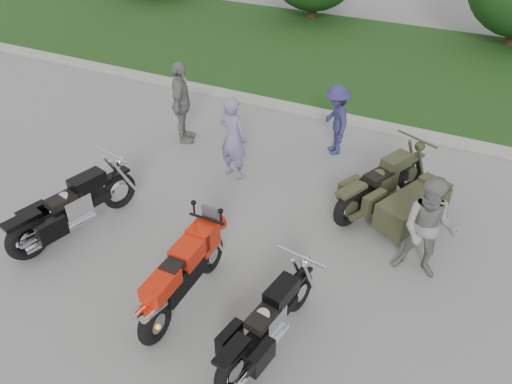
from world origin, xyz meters
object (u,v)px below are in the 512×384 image
at_px(person_grey, 429,230).
at_px(person_denim, 336,120).
at_px(sportbike_red, 182,274).
at_px(cruiser_sidecar, 398,199).
at_px(person_back, 182,103).
at_px(person_stripe, 233,138).
at_px(cruiser_right, 265,326).
at_px(cruiser_left, 70,210).

relative_size(person_grey, person_denim, 1.13).
bearing_deg(person_denim, sportbike_red, -40.84).
distance_m(cruiser_sidecar, person_back, 5.12).
relative_size(person_stripe, person_back, 0.93).
bearing_deg(cruiser_sidecar, person_grey, -36.47).
xyz_separation_m(cruiser_right, person_grey, (1.58, 2.40, 0.44)).
bearing_deg(cruiser_right, person_denim, 108.43).
relative_size(sportbike_red, person_grey, 1.23).
xyz_separation_m(cruiser_left, person_grey, (5.62, 1.67, 0.38)).
distance_m(sportbike_red, person_denim, 5.23).
relative_size(cruiser_right, cruiser_sidecar, 0.96).
relative_size(sportbike_red, person_back, 1.16).
relative_size(cruiser_sidecar, person_back, 1.25).
bearing_deg(cruiser_left, person_stripe, 74.44).
height_order(cruiser_left, person_back, person_back).
bearing_deg(cruiser_left, cruiser_sidecar, 44.22).
xyz_separation_m(cruiser_left, person_back, (-0.08, 3.66, 0.43)).
bearing_deg(sportbike_red, person_grey, 36.14).
distance_m(cruiser_right, person_stripe, 4.35).
bearing_deg(person_grey, cruiser_left, -164.97).
distance_m(person_stripe, person_denim, 2.36).
distance_m(sportbike_red, person_back, 5.00).
distance_m(cruiser_left, cruiser_sidecar, 5.73).
xyz_separation_m(person_denim, person_back, (-3.24, -1.01, 0.15)).
bearing_deg(cruiser_sidecar, cruiser_left, -125.47).
bearing_deg(sportbike_red, person_back, 122.63).
relative_size(cruiser_sidecar, person_denim, 1.49).
distance_m(cruiser_left, person_stripe, 3.32).
bearing_deg(cruiser_sidecar, person_denim, 159.42).
bearing_deg(cruiser_right, cruiser_sidecar, 84.93).
bearing_deg(person_denim, cruiser_left, -69.06).
distance_m(cruiser_left, person_denim, 5.64).
bearing_deg(person_back, person_grey, -132.68).
xyz_separation_m(sportbike_red, person_grey, (3.00, 2.20, 0.28)).
bearing_deg(cruiser_sidecar, person_stripe, -155.55).
xyz_separation_m(person_stripe, person_back, (-1.72, 0.79, 0.06)).
bearing_deg(person_back, cruiser_sidecar, -122.34).
bearing_deg(sportbike_red, person_stripe, 106.04).
bearing_deg(person_denim, person_back, -107.73).
distance_m(person_stripe, person_grey, 4.16).
bearing_deg(person_grey, cruiser_right, -124.85).
bearing_deg(cruiser_right, person_stripe, 132.86).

